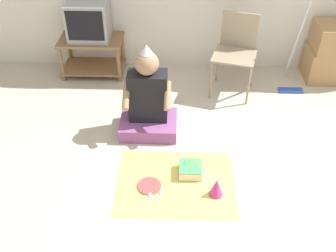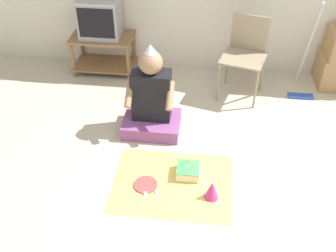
{
  "view_description": "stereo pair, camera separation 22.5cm",
  "coord_description": "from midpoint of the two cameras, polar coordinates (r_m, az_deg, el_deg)",
  "views": [
    {
      "loc": [
        -0.51,
        -2.35,
        2.54
      ],
      "look_at": [
        -0.61,
        0.42,
        0.35
      ],
      "focal_mm": 42.0,
      "sensor_mm": 36.0,
      "label": 1
    },
    {
      "loc": [
        -0.29,
        -2.34,
        2.54
      ],
      "look_at": [
        -0.61,
        0.42,
        0.35
      ],
      "focal_mm": 42.0,
      "sensor_mm": 36.0,
      "label": 2
    }
  ],
  "objects": [
    {
      "name": "ground_plane",
      "position": [
        3.48,
        11.21,
        -9.55
      ],
      "size": [
        16.0,
        16.0,
        0.0
      ],
      "primitive_type": "plane",
      "color": "#BCB29E"
    },
    {
      "name": "tv_stand",
      "position": [
        4.97,
        -8.02,
        10.85
      ],
      "size": [
        0.75,
        0.45,
        0.47
      ],
      "color": "olive",
      "rests_on": "ground_plane"
    },
    {
      "name": "tv",
      "position": [
        4.8,
        -8.43,
        15.24
      ],
      "size": [
        0.47,
        0.39,
        0.44
      ],
      "color": "#99999E",
      "rests_on": "tv_stand"
    },
    {
      "name": "folding_chair",
      "position": [
        4.47,
        12.64,
        10.63
      ],
      "size": [
        0.55,
        0.53,
        0.89
      ],
      "color": "gray",
      "rests_on": "ground_plane"
    },
    {
      "name": "dust_mop",
      "position": [
        4.73,
        20.54,
        7.69
      ],
      "size": [
        0.28,
        0.39,
        1.12
      ],
      "color": "#2D4CB2",
      "rests_on": "ground_plane"
    },
    {
      "name": "person_seated",
      "position": [
        3.87,
        -0.76,
        3.49
      ],
      "size": [
        0.57,
        0.44,
        0.94
      ],
      "color": "#8C4C8C",
      "rests_on": "ground_plane"
    },
    {
      "name": "party_cloth",
      "position": [
        3.49,
        2.5,
        -8.33
      ],
      "size": [
        1.04,
        0.81,
        0.01
      ],
      "color": "#EAD666",
      "rests_on": "ground_plane"
    },
    {
      "name": "birthday_cake",
      "position": [
        3.54,
        4.77,
        -6.54
      ],
      "size": [
        0.2,
        0.2,
        0.16
      ],
      "color": "#F4E0C6",
      "rests_on": "party_cloth"
    },
    {
      "name": "party_hat_blue",
      "position": [
        3.35,
        8.33,
        -9.21
      ],
      "size": [
        0.12,
        0.12,
        0.17
      ],
      "color": "#CC338C",
      "rests_on": "party_cloth"
    },
    {
      "name": "paper_plate",
      "position": [
        3.47,
        -1.39,
        -8.51
      ],
      "size": [
        0.21,
        0.21,
        0.01
      ],
      "color": "#D84C4C",
      "rests_on": "party_cloth"
    },
    {
      "name": "plastic_spoon_near",
      "position": [
        3.4,
        0.16,
        -9.78
      ],
      "size": [
        0.05,
        0.14,
        0.01
      ],
      "color": "white",
      "rests_on": "party_cloth"
    },
    {
      "name": "plastic_spoon_far",
      "position": [
        3.39,
        -1.45,
        -10.0
      ],
      "size": [
        0.04,
        0.15,
        0.01
      ],
      "color": "white",
      "rests_on": "party_cloth"
    }
  ]
}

